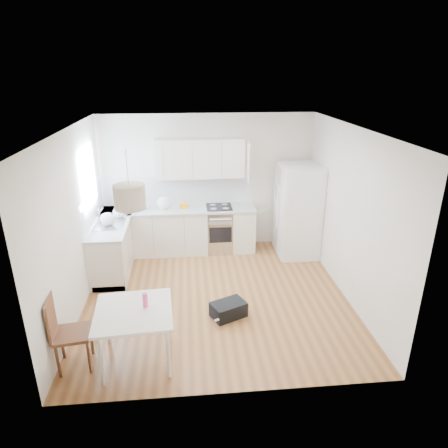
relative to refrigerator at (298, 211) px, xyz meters
name	(u,v)px	position (x,y,z in m)	size (l,w,h in m)	color
floor	(216,296)	(-1.73, -1.52, -0.89)	(4.20, 4.20, 0.00)	brown
ceiling	(215,129)	(-1.73, -1.52, 1.81)	(4.20, 4.20, 0.00)	white
wall_back	(208,182)	(-1.73, 0.58, 0.46)	(4.20, 4.20, 0.00)	beige
wall_left	(74,224)	(-3.83, -1.52, 0.46)	(4.20, 4.20, 0.00)	beige
wall_right	(349,215)	(0.37, -1.52, 0.46)	(4.20, 4.20, 0.00)	beige
window_glassblock	(88,178)	(-3.82, -0.37, 0.86)	(0.02, 1.00, 1.00)	#BFE0F9
cabinets_back	(180,231)	(-2.33, 0.28, -0.45)	(3.00, 0.60, 0.88)	silver
cabinets_left	(114,246)	(-3.53, -0.32, -0.45)	(0.60, 1.80, 0.88)	silver
counter_back	(179,209)	(-2.33, 0.28, 0.01)	(3.02, 0.64, 0.04)	silver
counter_left	(111,223)	(-3.53, -0.32, 0.01)	(0.64, 1.82, 0.04)	silver
backsplash_back	(178,190)	(-2.33, 0.57, 0.32)	(3.00, 0.01, 0.58)	white
backsplash_left	(92,207)	(-3.83, -0.32, 0.32)	(0.01, 1.80, 0.58)	white
upper_cabinets	(200,158)	(-1.88, 0.42, 0.98)	(1.70, 0.32, 0.75)	silver
range_oven	(219,230)	(-1.53, 0.28, -0.45)	(0.50, 0.61, 0.88)	#B4B6B8
sink	(111,223)	(-3.53, -0.37, 0.02)	(0.50, 0.80, 0.16)	#B4B6B8
refrigerator	(298,211)	(0.00, 0.00, 0.00)	(0.86, 0.89, 1.79)	white
dining_table	(134,316)	(-2.86, -2.94, -0.24)	(1.00, 1.00, 0.74)	beige
dining_chair	(72,332)	(-3.61, -2.97, -0.40)	(0.42, 0.42, 0.99)	#512A18
drink_bottle	(145,299)	(-2.71, -2.86, -0.05)	(0.06, 0.06, 0.22)	#E63F7E
gym_bag	(228,309)	(-1.60, -2.10, -0.78)	(0.50, 0.33, 0.23)	black
pendant_lamp	(130,197)	(-2.78, -2.91, 1.29)	(0.35, 0.35, 0.27)	beige
grocery_bag_a	(130,204)	(-3.26, 0.27, 0.14)	(0.26, 0.22, 0.24)	white
grocery_bag_b	(144,205)	(-2.99, 0.28, 0.12)	(0.21, 0.18, 0.19)	white
grocery_bag_c	(164,203)	(-2.61, 0.28, 0.15)	(0.28, 0.24, 0.25)	white
grocery_bag_d	(119,212)	(-3.42, -0.12, 0.13)	(0.22, 0.19, 0.20)	white
grocery_bag_e	(108,219)	(-3.55, -0.51, 0.14)	(0.26, 0.22, 0.23)	white
snack_orange	(184,205)	(-2.23, 0.29, 0.08)	(0.16, 0.10, 0.11)	orange
snack_yellow	(163,207)	(-2.63, 0.28, 0.07)	(0.14, 0.09, 0.10)	yellow
snack_red	(135,206)	(-3.18, 0.36, 0.08)	(0.14, 0.09, 0.10)	red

